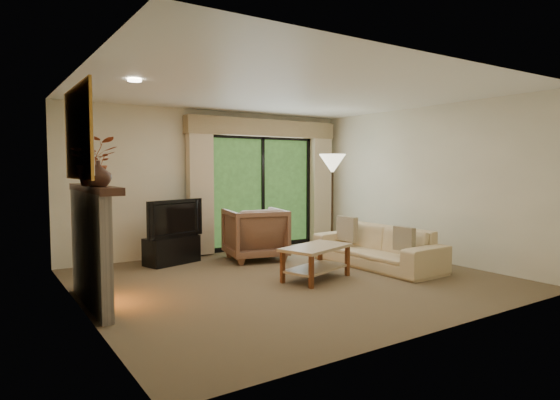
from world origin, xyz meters
TOP-DOWN VIEW (x-y plane):
  - floor at (0.00, 0.00)m, footprint 5.50×5.50m
  - ceiling at (0.00, 0.00)m, footprint 5.50×5.50m
  - wall_back at (0.00, 2.50)m, footprint 5.00×0.00m
  - wall_front at (0.00, -2.50)m, footprint 5.00×0.00m
  - wall_left at (-2.75, 0.00)m, footprint 0.00×5.00m
  - wall_right at (2.75, 0.00)m, footprint 0.00×5.00m
  - fireplace at (-2.63, 0.20)m, footprint 0.24×1.70m
  - mirror at (-2.71, 0.20)m, footprint 0.07×1.45m
  - sliding_door at (1.00, 2.45)m, footprint 2.26×0.10m
  - curtain_left at (-0.35, 2.34)m, footprint 0.45×0.18m
  - curtain_right at (2.35, 2.34)m, footprint 0.45×0.18m
  - cornice at (1.00, 2.36)m, footprint 3.20×0.24m
  - media_console at (-1.03, 1.95)m, footprint 0.96×0.64m
  - tv at (-1.03, 1.95)m, footprint 1.05×0.44m
  - armchair at (0.28, 1.51)m, footprint 1.13×1.15m
  - sofa at (1.61, -0.05)m, footprint 0.90×2.18m
  - pillow_near at (1.53, -0.67)m, footprint 0.10×0.35m
  - pillow_far at (1.53, 0.57)m, footprint 0.12×0.41m
  - coffee_table at (0.28, -0.19)m, footprint 1.18×0.88m
  - floor_lamp at (1.71, 1.18)m, footprint 0.62×0.62m
  - vase at (-2.61, -0.23)m, footprint 0.31×0.31m
  - branches at (-2.61, -0.03)m, footprint 0.53×0.47m

SIDE VIEW (x-z plane):
  - floor at x=0.00m, z-range 0.00..0.00m
  - media_console at x=-1.03m, z-range 0.00..0.44m
  - coffee_table at x=0.28m, z-range 0.00..0.47m
  - sofa at x=1.61m, z-range 0.00..0.63m
  - armchair at x=0.28m, z-range 0.00..0.89m
  - pillow_near at x=1.53m, z-range 0.35..0.70m
  - pillow_far at x=1.53m, z-range 0.33..0.75m
  - fireplace at x=-2.63m, z-range 0.00..1.37m
  - tv at x=-1.03m, z-range 0.44..1.05m
  - floor_lamp at x=1.71m, z-range 0.00..1.81m
  - sliding_door at x=1.00m, z-range 0.02..2.18m
  - curtain_left at x=-0.35m, z-range 0.02..2.38m
  - curtain_right at x=2.35m, z-range 0.02..2.38m
  - wall_back at x=0.00m, z-range -1.20..3.80m
  - wall_front at x=0.00m, z-range -1.20..3.80m
  - wall_left at x=-2.75m, z-range -1.20..3.80m
  - wall_right at x=2.75m, z-range -1.20..3.80m
  - vase at x=-2.61m, z-range 1.37..1.64m
  - branches at x=-2.61m, z-range 1.37..1.90m
  - mirror at x=-2.71m, z-range 1.44..2.46m
  - cornice at x=1.00m, z-range 2.16..2.48m
  - ceiling at x=0.00m, z-range 2.60..2.60m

